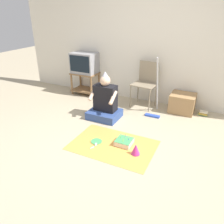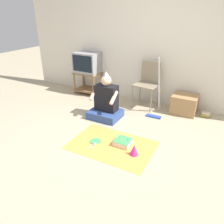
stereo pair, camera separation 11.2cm
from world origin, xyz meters
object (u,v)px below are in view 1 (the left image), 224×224
Objects in this scene: cardboard_box_stack at (182,103)px; paper_plate at (96,141)px; tv at (84,63)px; book_pile at (203,113)px; birthday_cake at (124,142)px; folding_chair at (146,81)px; dust_mop at (155,99)px; party_hat_blue at (136,149)px; person_seated at (105,103)px.

cardboard_box_stack reaches higher than paper_plate.
tv is 2.76m from book_pile.
book_pile is 2.21m from paper_plate.
birthday_cake is (-0.98, -1.59, 0.01)m from book_pile.
dust_mop is at bearing -49.50° from folding_chair.
person_seated is at bearing 137.70° from party_hat_blue.
paper_plate is at bearing -162.62° from birthday_cake.
tv is 1.20× the size of cardboard_box_stack.
cardboard_box_stack is 0.53× the size of person_seated.
birthday_cake is at bearing -43.62° from tv.
folding_chair is 1.03m from person_seated.
cardboard_box_stack is at bearing -179.16° from book_pile.
book_pile is at bearing 24.55° from dust_mop.
tv is 1.51m from folding_chair.
folding_chair reaches higher than party_hat_blue.
birthday_cake is at bearing -121.49° from book_pile.
party_hat_blue is (0.44, -1.72, -0.46)m from folding_chair.
party_hat_blue reaches higher than birthday_cake.
dust_mop is at bearing -139.41° from cardboard_box_stack.
folding_chair reaches higher than person_seated.
cardboard_box_stack is 1.95× the size of birthday_cake.
dust_mop is (-0.45, -0.39, 0.14)m from cardboard_box_stack.
folding_chair is at bearing 82.97° from paper_plate.
person_seated is (-0.49, -0.87, -0.26)m from folding_chair.
party_hat_blue is (-0.73, -1.75, 0.04)m from book_pile.
paper_plate is at bearing -71.15° from person_seated.
person_seated is (1.01, -0.93, -0.46)m from tv.
cardboard_box_stack is 1.69m from birthday_cake.
tv reaches higher than birthday_cake.
book_pile is 1.01× the size of paper_plate.
tv is at bearing 179.18° from cardboard_box_stack.
book_pile is 1.87m from birthday_cake.
folding_chair is at bearing 104.47° from party_hat_blue.
cardboard_box_stack is 0.61m from dust_mop.
folding_chair is at bearing -2.09° from tv.
birthday_cake is at bearing 147.31° from party_hat_blue.
cardboard_box_stack is at bearing 40.59° from dust_mop.
folding_chair is 0.81× the size of dust_mop.
cardboard_box_stack is at bearing 1.67° from folding_chair.
book_pile is (0.86, 0.39, -0.28)m from dust_mop.
tv is 2.45m from birthday_cake.
birthday_cake is at bearing -82.67° from folding_chair.
birthday_cake is (-0.11, -1.20, -0.27)m from dust_mop.
cardboard_box_stack is 2.71× the size of paper_plate.
book_pile is (2.67, -0.03, -0.70)m from tv.
tv is 2.29m from paper_plate.
dust_mop is 6.52× the size of paper_plate.
book_pile is at bearing 1.38° from folding_chair.
book_pile is at bearing -0.57° from tv.
dust_mop reaches higher than birthday_cake.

